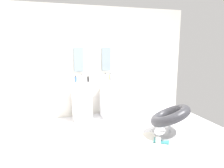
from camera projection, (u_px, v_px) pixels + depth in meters
ground_plane at (113, 143)px, 3.74m from camera, size 4.80×3.60×0.04m
rear_partition at (92, 62)px, 5.04m from camera, size 4.80×0.10×2.60m
pedestal_sink_left at (82, 100)px, 4.77m from camera, size 0.45×0.45×0.99m
pedestal_sink_right at (110, 98)px, 4.97m from camera, size 0.45×0.45×0.99m
vanity_mirror_left at (79, 60)px, 4.86m from camera, size 0.22×0.03×0.56m
vanity_mirror_right at (106, 59)px, 5.06m from camera, size 0.22×0.03×0.56m
lounge_chair at (170, 118)px, 3.95m from camera, size 1.10×1.10×0.65m
towel_rack at (20, 111)px, 3.49m from camera, size 0.37×0.22×0.95m
area_rug at (147, 144)px, 3.66m from camera, size 1.19×0.86×0.01m
magazine_teal at (161, 141)px, 3.74m from camera, size 0.34×0.33×0.02m
coffee_mug at (158, 141)px, 3.64m from camera, size 0.09×0.09×0.11m
soap_bottle_black at (88, 79)px, 4.66m from camera, size 0.04×0.04×0.14m
soap_bottle_grey at (110, 77)px, 4.76m from camera, size 0.04×0.04×0.20m
soap_bottle_white at (82, 78)px, 4.82m from camera, size 0.05×0.05×0.16m
soap_bottle_amber at (110, 78)px, 4.76m from camera, size 0.04×0.04×0.17m
soap_bottle_blue at (76, 79)px, 4.61m from camera, size 0.05×0.05×0.15m
soap_bottle_clear at (106, 77)px, 4.80m from camera, size 0.05×0.05×0.18m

